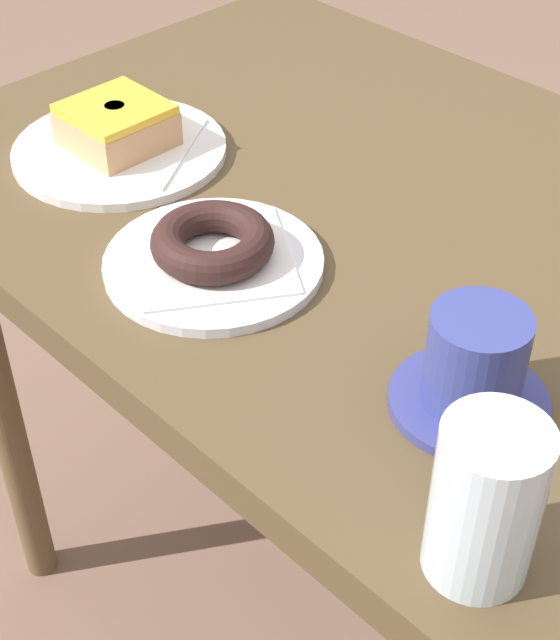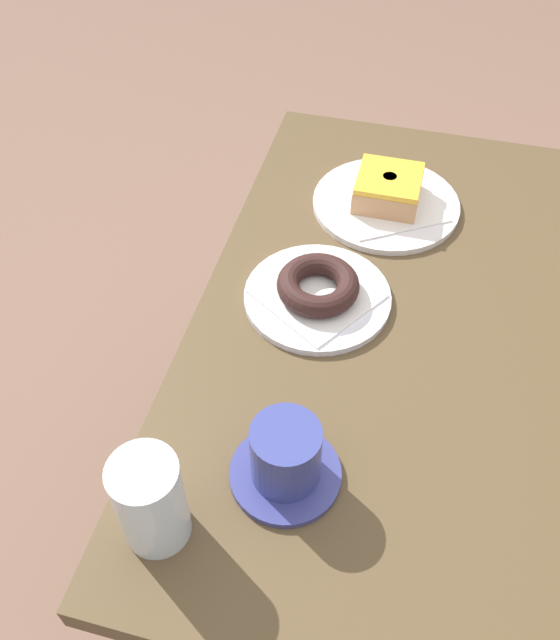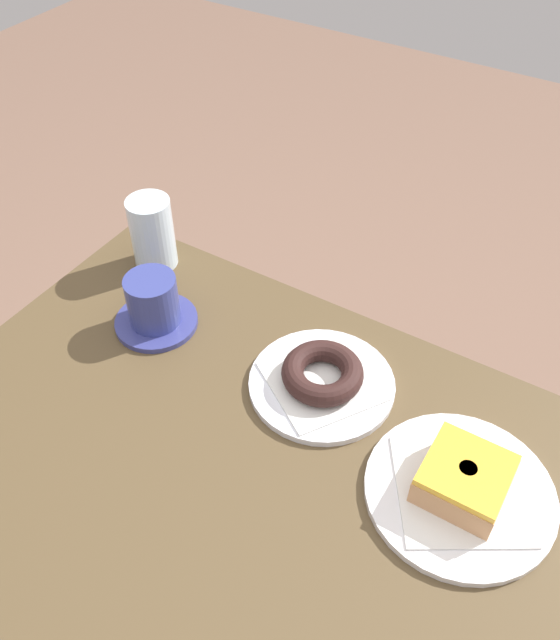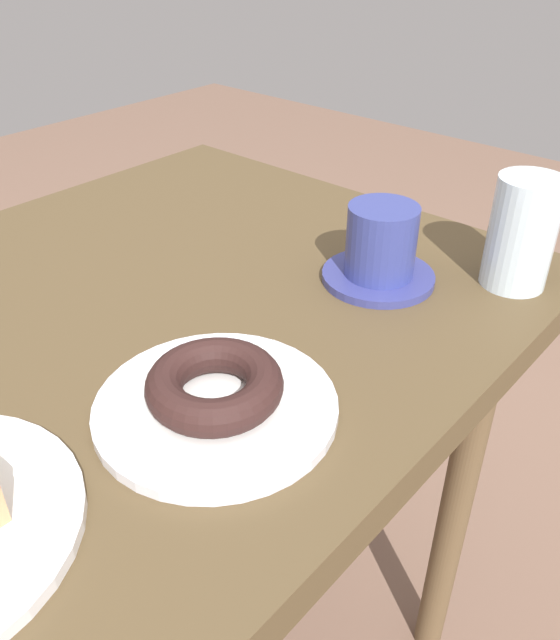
# 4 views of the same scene
# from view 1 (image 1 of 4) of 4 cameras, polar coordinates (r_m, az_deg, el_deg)

# --- Properties ---
(ground_plane) EXTENTS (6.00, 6.00, 0.00)m
(ground_plane) POSITION_cam_1_polar(r_m,az_deg,el_deg) (1.53, 2.99, -17.04)
(ground_plane) COLOR #7C5C4B
(table) EXTENTS (0.92, 0.67, 0.74)m
(table) POSITION_cam_1_polar(r_m,az_deg,el_deg) (1.04, 4.18, 2.90)
(table) COLOR brown
(table) RESTS_ON ground_plane
(plate_chocolate_ring) EXTENTS (0.20, 0.20, 0.01)m
(plate_chocolate_ring) POSITION_cam_1_polar(r_m,az_deg,el_deg) (0.89, -3.90, 3.37)
(plate_chocolate_ring) COLOR white
(plate_chocolate_ring) RESTS_ON table
(napkin_chocolate_ring) EXTENTS (0.19, 0.19, 0.00)m
(napkin_chocolate_ring) POSITION_cam_1_polar(r_m,az_deg,el_deg) (0.89, -3.92, 3.71)
(napkin_chocolate_ring) COLOR white
(napkin_chocolate_ring) RESTS_ON plate_chocolate_ring
(donut_chocolate_ring) EXTENTS (0.11, 0.11, 0.03)m
(donut_chocolate_ring) POSITION_cam_1_polar(r_m,az_deg,el_deg) (0.88, -3.97, 4.60)
(donut_chocolate_ring) COLOR #301B19
(donut_chocolate_ring) RESTS_ON napkin_chocolate_ring
(plate_glazed_square) EXTENTS (0.23, 0.23, 0.01)m
(plate_glazed_square) POSITION_cam_1_polar(r_m,az_deg,el_deg) (1.07, -9.35, 9.77)
(plate_glazed_square) COLOR white
(plate_glazed_square) RESTS_ON table
(napkin_glazed_square) EXTENTS (0.21, 0.21, 0.00)m
(napkin_glazed_square) POSITION_cam_1_polar(r_m,az_deg,el_deg) (1.07, -9.39, 10.08)
(napkin_glazed_square) COLOR white
(napkin_glazed_square) RESTS_ON plate_glazed_square
(donut_glazed_square) EXTENTS (0.10, 0.10, 0.04)m
(donut_glazed_square) POSITION_cam_1_polar(r_m,az_deg,el_deg) (1.06, -9.53, 11.20)
(donut_glazed_square) COLOR tan
(donut_glazed_square) RESTS_ON napkin_glazed_square
(water_glass) EXTENTS (0.07, 0.07, 0.12)m
(water_glass) POSITION_cam_1_polar(r_m,az_deg,el_deg) (0.63, 11.93, -10.37)
(water_glass) COLOR silver
(water_glass) RESTS_ON table
(coffee_cup) EXTENTS (0.12, 0.12, 0.09)m
(coffee_cup) POSITION_cam_1_polar(r_m,az_deg,el_deg) (0.74, 11.29, -2.77)
(coffee_cup) COLOR navy
(coffee_cup) RESTS_ON table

